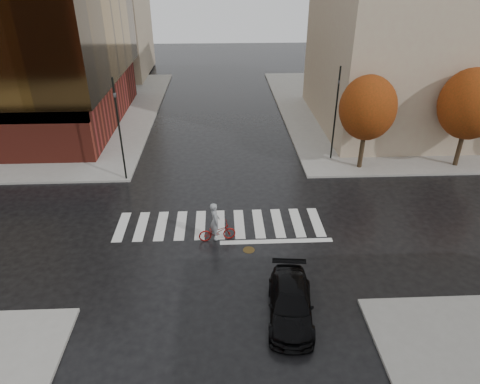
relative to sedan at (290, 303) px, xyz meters
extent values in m
plane|color=black|center=(-2.91, 6.63, -0.65)|extent=(120.00, 120.00, 0.00)
cube|color=gray|center=(-23.91, 27.63, -0.57)|extent=(30.00, 30.00, 0.15)
cube|color=gray|center=(18.09, 27.63, -0.57)|extent=(30.00, 30.00, 0.15)
cube|color=silver|center=(-2.91, 7.13, -0.64)|extent=(12.00, 3.00, 0.01)
cube|color=tan|center=(14.09, 23.63, 8.50)|extent=(16.00, 16.00, 18.00)
cylinder|color=black|center=(7.09, 14.03, 0.90)|extent=(0.32, 0.32, 2.80)
ellipsoid|color=#90300D|center=(7.09, 14.03, 3.82)|extent=(3.80, 3.80, 4.37)
cylinder|color=black|center=(14.09, 14.03, 0.90)|extent=(0.32, 0.32, 2.80)
ellipsoid|color=#90300D|center=(14.09, 14.03, 3.98)|extent=(4.20, 4.20, 4.83)
imported|color=black|center=(0.00, 0.00, 0.00)|extent=(2.29, 4.64, 1.30)
imported|color=maroon|center=(-3.05, 5.63, -0.13)|extent=(2.05, 0.97, 1.03)
imported|color=gray|center=(-3.15, 5.63, 0.54)|extent=(0.61, 0.83, 2.10)
cylinder|color=black|center=(-9.21, 12.93, 2.90)|extent=(0.12, 0.12, 6.80)
imported|color=black|center=(-9.21, 12.93, 5.36)|extent=(0.20, 0.17, 0.85)
cylinder|color=black|center=(5.40, 15.63, 2.87)|extent=(0.12, 0.12, 6.74)
imported|color=black|center=(5.40, 15.63, 5.31)|extent=(0.17, 0.20, 0.84)
cylinder|color=#BCBE0B|center=(-12.31, 16.08, -0.23)|extent=(0.22, 0.22, 0.54)
sphere|color=#BCBE0B|center=(-12.31, 16.08, 0.05)|extent=(0.24, 0.24, 0.24)
cylinder|color=#513E1D|center=(-1.43, 4.63, -0.64)|extent=(0.76, 0.76, 0.01)
camera|label=1|loc=(-2.70, -13.24, 12.53)|focal=32.00mm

